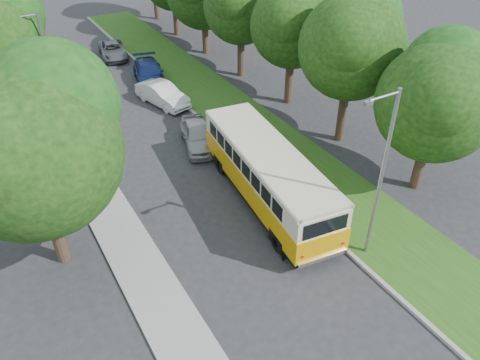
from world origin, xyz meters
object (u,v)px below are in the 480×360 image
lamppost_near (380,174)px  car_white (163,94)px  car_grey (113,50)px  lamppost_far (49,70)px  car_silver (198,135)px  car_blue (149,73)px  vintage_bus (268,176)px

lamppost_near → car_white: lamppost_near is taller
car_grey → lamppost_far: bearing=-112.4°
car_silver → car_blue: bearing=100.6°
car_silver → car_white: size_ratio=0.97×
lamppost_far → car_grey: lamppost_far is taller
lamppost_far → car_silver: 9.75m
lamppost_near → vintage_bus: bearing=106.9°
lamppost_near → car_grey: size_ratio=1.74×
vintage_bus → car_silver: vintage_bus is taller
car_blue → vintage_bus: bearing=-77.7°
lamppost_far → car_blue: 9.45m
vintage_bus → car_silver: size_ratio=2.38×
car_white → car_grey: (-0.11, 10.85, -0.12)m
car_blue → car_grey: 6.78m
lamppost_far → car_blue: size_ratio=1.41×
lamppost_far → car_grey: size_ratio=1.63×
lamppost_near → car_blue: size_ratio=1.51×
vintage_bus → car_white: 13.30m
vintage_bus → car_silver: bearing=101.3°
lamppost_near → car_white: bearing=95.5°
lamppost_far → car_silver: size_ratio=1.69×
vintage_bus → car_grey: vintage_bus is taller
lamppost_near → car_silver: size_ratio=1.80×
lamppost_far → car_grey: bearing=57.8°
car_white → car_silver: bearing=-108.4°
vintage_bus → car_blue: size_ratio=1.99×
car_silver → car_blue: 10.64m
lamppost_far → car_white: bearing=1.9°
car_silver → car_blue: (1.00, 10.59, 0.01)m
lamppost_far → vintage_bus: (7.25, -13.04, -2.54)m
vintage_bus → car_blue: 17.41m
car_grey → car_white: bearing=-79.6°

